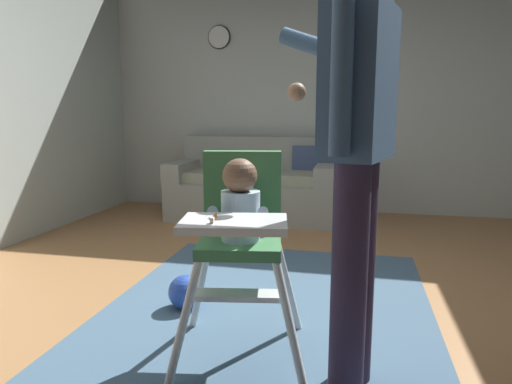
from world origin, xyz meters
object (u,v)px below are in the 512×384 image
Objects in this scene: wall_clock at (219,37)px; couch at (255,186)px; high_chair at (240,220)px; toy_ball at (185,292)px; adult_standing at (356,154)px.

couch is at bearing -42.02° from wall_clock.
high_chair is 0.83m from toy_ball.
couch reaches higher than toy_ball.
toy_ball is (-0.93, 0.57, -0.86)m from adult_standing.
couch is at bearing 93.06° from toy_ball.
adult_standing is 6.29× the size of wall_clock.
toy_ball is (-0.44, 0.43, -0.54)m from high_chair.
high_chair reaches higher than toy_ball.
high_chair is 3.52× the size of wall_clock.
wall_clock is (-1.59, 3.48, 1.03)m from adult_standing.
couch is 2.44m from toy_ball.
wall_clock is (-1.10, 3.34, 1.34)m from high_chair.
high_chair is 4.86× the size of toy_ball.
couch is at bearing -55.64° from adult_standing.
adult_standing is at bearing -31.40° from toy_ball.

